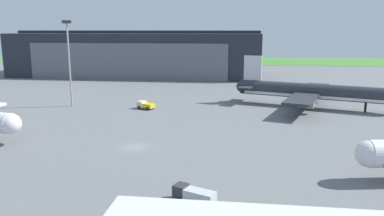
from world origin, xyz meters
name	(u,v)px	position (x,y,z in m)	size (l,w,h in m)	color
ground_plane	(135,147)	(0.00, 0.00, 0.00)	(440.00, 440.00, 0.00)	slate
grass_field_strip	(213,61)	(0.00, 184.55, 0.04)	(440.00, 56.00, 0.08)	#428031
maintenance_hangar	(138,54)	(-27.37, 103.00, 9.30)	(106.38, 33.97, 19.52)	#232833
airliner_far_left	(312,92)	(36.43, 39.14, 4.15)	(39.63, 36.06, 13.00)	#282B33
baggage_tug	(145,105)	(-6.18, 31.87, 1.02)	(4.96, 3.77, 1.95)	silver
fuel_bowser	(194,195)	(12.78, -20.22, 1.03)	(5.42, 3.56, 1.92)	#2D2D33
apron_light_mast	(69,58)	(-26.39, 32.77, 12.86)	(2.40, 0.50, 22.35)	#99999E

